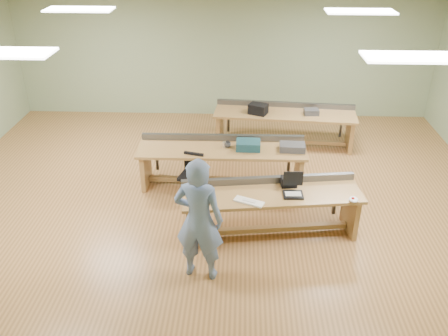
{
  "coord_description": "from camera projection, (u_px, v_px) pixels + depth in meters",
  "views": [
    {
      "loc": [
        0.46,
        -7.21,
        4.5
      ],
      "look_at": [
        0.19,
        -0.6,
        0.92
      ],
      "focal_mm": 38.0,
      "sensor_mm": 36.0,
      "label": 1
    }
  ],
  "objects": [
    {
      "name": "parts_bin_grey",
      "position": [
        292.0,
        147.0,
        8.45
      ],
      "size": [
        0.46,
        0.31,
        0.12
      ],
      "primitive_type": "cube",
      "rotation": [
        0.0,
        0.0,
        -0.04
      ],
      "color": "#343436",
      "rests_on": "workbench_mid"
    },
    {
      "name": "fluor_panels",
      "position": [
        213.0,
        29.0,
        7.08
      ],
      "size": [
        6.2,
        3.5,
        0.03
      ],
      "color": "white",
      "rests_on": "ceiling"
    },
    {
      "name": "ceiling",
      "position": [
        213.0,
        26.0,
        7.07
      ],
      "size": [
        10.0,
        10.0,
        0.0
      ],
      "primitive_type": "plane",
      "color": "silver",
      "rests_on": "wall_back"
    },
    {
      "name": "parts_bin_teal",
      "position": [
        248.0,
        145.0,
        8.49
      ],
      "size": [
        0.44,
        0.33,
        0.15
      ],
      "primitive_type": "cube",
      "rotation": [
        0.0,
        0.0,
        -0.02
      ],
      "color": "#153B46",
      "rests_on": "workbench_mid"
    },
    {
      "name": "wall_front",
      "position": [
        188.0,
        290.0,
        4.26
      ],
      "size": [
        10.0,
        0.04,
        3.0
      ],
      "primitive_type": "cube",
      "color": "gray",
      "rests_on": "floor"
    },
    {
      "name": "task_chair",
      "position": [
        192.0,
        181.0,
        8.42
      ],
      "size": [
        0.53,
        0.53,
        0.79
      ],
      "rotation": [
        0.0,
        0.0,
        -0.27
      ],
      "color": "black",
      "rests_on": "floor"
    },
    {
      "name": "workbench_back",
      "position": [
        284.0,
        120.0,
        10.19
      ],
      "size": [
        3.05,
        1.04,
        0.86
      ],
      "rotation": [
        0.0,
        0.0,
        -0.08
      ],
      "color": "#95623E",
      "rests_on": "floor"
    },
    {
      "name": "trackball_mouse",
      "position": [
        354.0,
        199.0,
        6.96
      ],
      "size": [
        0.19,
        0.2,
        0.07
      ],
      "primitive_type": "ellipsoid",
      "rotation": [
        0.0,
        0.0,
        -0.43
      ],
      "color": "white",
      "rests_on": "workbench_front"
    },
    {
      "name": "laptop_screen",
      "position": [
        293.0,
        178.0,
        7.1
      ],
      "size": [
        0.3,
        0.02,
        0.23
      ],
      "primitive_type": "cube",
      "rotation": [
        0.0,
        0.0,
        0.03
      ],
      "color": "black",
      "rests_on": "laptop_base"
    },
    {
      "name": "keyboard",
      "position": [
        249.0,
        202.0,
        6.94
      ],
      "size": [
        0.47,
        0.32,
        0.03
      ],
      "primitive_type": "cube",
      "rotation": [
        0.0,
        0.0,
        -0.42
      ],
      "color": "silver",
      "rests_on": "workbench_front"
    },
    {
      "name": "camera_bag",
      "position": [
        289.0,
        181.0,
        7.33
      ],
      "size": [
        0.26,
        0.18,
        0.16
      ],
      "primitive_type": "cube",
      "rotation": [
        0.0,
        0.0,
        0.11
      ],
      "color": "black",
      "rests_on": "workbench_front"
    },
    {
      "name": "storage_box_back",
      "position": [
        258.0,
        109.0,
        9.97
      ],
      "size": [
        0.45,
        0.4,
        0.21
      ],
      "primitive_type": "cube",
      "rotation": [
        0.0,
        0.0,
        -0.43
      ],
      "color": "black",
      "rests_on": "workbench_back"
    },
    {
      "name": "wall_back",
      "position": [
        224.0,
        55.0,
        11.3
      ],
      "size": [
        10.0,
        0.04,
        3.0
      ],
      "primitive_type": "cube",
      "color": "gray",
      "rests_on": "floor"
    },
    {
      "name": "mug",
      "position": [
        227.0,
        145.0,
        8.56
      ],
      "size": [
        0.14,
        0.14,
        0.1
      ],
      "primitive_type": "imported",
      "rotation": [
        0.0,
        0.0,
        -0.14
      ],
      "color": "#343436",
      "rests_on": "workbench_mid"
    },
    {
      "name": "workbench_front",
      "position": [
        271.0,
        203.0,
        7.3
      ],
      "size": [
        2.81,
        1.09,
        0.86
      ],
      "rotation": [
        0.0,
        0.0,
        0.13
      ],
      "color": "#95623E",
      "rests_on": "floor"
    },
    {
      "name": "tray_back",
      "position": [
        311.0,
        112.0,
        9.95
      ],
      "size": [
        0.31,
        0.24,
        0.12
      ],
      "primitive_type": "cube",
      "rotation": [
        0.0,
        0.0,
        0.05
      ],
      "color": "#343436",
      "rests_on": "workbench_back"
    },
    {
      "name": "workbench_mid",
      "position": [
        222.0,
        157.0,
        8.67
      ],
      "size": [
        3.03,
        0.83,
        0.86
      ],
      "rotation": [
        0.0,
        0.0,
        0.01
      ],
      "color": "#95623E",
      "rests_on": "floor"
    },
    {
      "name": "floor",
      "position": [
        215.0,
        197.0,
        8.49
      ],
      "size": [
        10.0,
        10.0,
        0.0
      ],
      "primitive_type": "plane",
      "color": "#A2703D",
      "rests_on": "ground"
    },
    {
      "name": "person",
      "position": [
        199.0,
        220.0,
        6.27
      ],
      "size": [
        0.73,
        0.54,
        1.82
      ],
      "primitive_type": "imported",
      "rotation": [
        0.0,
        0.0,
        2.97
      ],
      "color": "#697EAB",
      "rests_on": "floor"
    },
    {
      "name": "laptop_base",
      "position": [
        293.0,
        195.0,
        7.1
      ],
      "size": [
        0.3,
        0.25,
        0.03
      ],
      "primitive_type": "cube",
      "rotation": [
        0.0,
        0.0,
        0.03
      ],
      "color": "black",
      "rests_on": "workbench_front"
    },
    {
      "name": "drinks_can",
      "position": [
        224.0,
        145.0,
        8.56
      ],
      "size": [
        0.07,
        0.07,
        0.11
      ],
      "primitive_type": "cylinder",
      "rotation": [
        0.0,
        0.0,
        0.19
      ],
      "color": "silver",
      "rests_on": "workbench_mid"
    }
  ]
}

